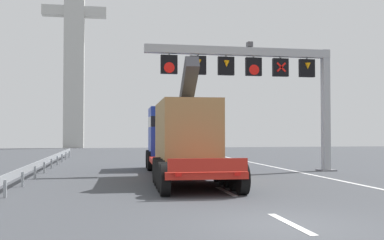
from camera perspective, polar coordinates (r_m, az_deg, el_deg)
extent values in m
plane|color=#424449|center=(11.21, 11.30, -12.67)|extent=(112.00, 112.00, 0.00)
cube|color=silver|center=(11.32, 12.19, -12.53)|extent=(0.20, 2.60, 0.01)
cube|color=silver|center=(16.98, 4.26, -8.88)|extent=(0.20, 2.60, 0.01)
cube|color=silver|center=(22.84, 0.41, -7.01)|extent=(0.20, 2.60, 0.01)
cube|color=silver|center=(28.77, -1.85, -5.89)|extent=(0.20, 2.60, 0.01)
cube|color=silver|center=(34.74, -3.33, -5.16)|extent=(0.20, 2.60, 0.01)
cube|color=silver|center=(40.73, -4.37, -4.63)|extent=(0.20, 2.60, 0.01)
cube|color=silver|center=(46.73, -5.15, -4.24)|extent=(0.20, 2.60, 0.01)
cube|color=silver|center=(24.57, 14.43, -6.58)|extent=(0.20, 63.00, 0.01)
cube|color=#9EA0A5|center=(27.04, 16.34, 1.18)|extent=(0.40, 0.40, 6.89)
cube|color=slate|center=(27.09, 16.40, -6.02)|extent=(0.90, 0.90, 0.08)
cube|color=#9EA0A5|center=(25.54, 5.99, 8.50)|extent=(10.51, 0.44, 0.44)
cube|color=#4C4C51|center=(25.77, 7.20, 9.32)|extent=(0.28, 0.40, 0.28)
cube|color=black|center=(26.77, 14.14, 6.29)|extent=(0.89, 0.24, 1.01)
cube|color=#9EA0A5|center=(26.85, 14.13, 7.46)|extent=(0.08, 0.08, 0.16)
cone|color=orange|center=(26.67, 14.25, 6.54)|extent=(0.32, 0.32, 0.35)
cube|color=black|center=(26.16, 10.98, 6.45)|extent=(0.89, 0.24, 1.01)
cube|color=#9EA0A5|center=(26.25, 10.98, 7.65)|extent=(0.08, 0.08, 0.16)
cube|color=red|center=(26.04, 11.09, 6.49)|extent=(0.55, 0.02, 0.55)
cube|color=red|center=(26.04, 11.09, 6.49)|extent=(0.55, 0.02, 0.55)
cube|color=black|center=(25.64, 7.69, 6.60)|extent=(0.89, 0.24, 1.01)
cube|color=#9EA0A5|center=(25.72, 7.68, 7.82)|extent=(0.08, 0.08, 0.16)
cone|color=red|center=(25.49, 7.78, 6.24)|extent=(0.57, 0.02, 0.57)
cube|color=black|center=(25.20, 4.27, 6.74)|extent=(0.89, 0.24, 1.01)
cube|color=#9EA0A5|center=(25.28, 4.26, 7.98)|extent=(0.08, 0.08, 0.16)
cone|color=orange|center=(25.09, 4.34, 7.01)|extent=(0.32, 0.32, 0.35)
cube|color=black|center=(24.85, 0.73, 6.85)|extent=(0.89, 0.24, 1.01)
cube|color=#9EA0A5|center=(24.94, 0.73, 8.11)|extent=(0.08, 0.08, 0.16)
cone|color=orange|center=(24.74, 0.79, 7.12)|extent=(0.32, 0.32, 0.35)
cube|color=black|center=(24.60, -2.89, 6.94)|extent=(0.89, 0.24, 1.01)
cube|color=#9EA0A5|center=(24.69, -2.89, 8.21)|extent=(0.08, 0.08, 0.16)
cone|color=red|center=(24.45, -2.85, 6.56)|extent=(0.57, 0.02, 0.57)
cube|color=red|center=(20.26, -0.65, -5.65)|extent=(3.19, 10.50, 0.24)
cube|color=red|center=(15.03, 2.01, -5.64)|extent=(2.66, 0.18, 0.44)
cylinder|color=black|center=(15.67, -3.40, -7.49)|extent=(0.36, 1.11, 1.10)
cylinder|color=black|center=(16.12, 6.28, -7.32)|extent=(0.36, 1.11, 1.10)
cylinder|color=black|center=(16.71, -3.71, -7.12)|extent=(0.36, 1.11, 1.10)
cylinder|color=black|center=(17.14, 5.40, -6.98)|extent=(0.36, 1.11, 1.10)
cylinder|color=black|center=(17.76, -3.98, -6.80)|extent=(0.36, 1.11, 1.10)
cylinder|color=black|center=(18.16, 4.61, -6.68)|extent=(0.36, 1.11, 1.10)
cylinder|color=black|center=(18.80, -4.21, -6.51)|extent=(0.36, 1.11, 1.10)
cylinder|color=black|center=(19.18, 3.91, -6.41)|extent=(0.36, 1.11, 1.10)
cylinder|color=black|center=(19.84, -4.43, -6.25)|extent=(0.36, 1.11, 1.10)
cylinder|color=black|center=(20.20, 3.28, -6.17)|extent=(0.36, 1.11, 1.10)
cube|color=#1E38AD|center=(27.26, -2.62, -1.73)|extent=(2.69, 3.29, 3.10)
cube|color=black|center=(27.27, -2.62, -0.26)|extent=(2.72, 3.31, 0.60)
cylinder|color=black|center=(28.09, -5.42, -4.88)|extent=(0.38, 1.11, 1.10)
cylinder|color=black|center=(28.34, -0.19, -4.86)|extent=(0.38, 1.11, 1.10)
cylinder|color=black|center=(26.10, -5.21, -5.13)|extent=(0.38, 1.11, 1.10)
cylinder|color=black|center=(26.36, 0.41, -5.10)|extent=(0.38, 1.11, 1.10)
cube|color=#9E7A47|center=(20.61, -0.80, -1.49)|extent=(2.59, 5.80, 2.70)
cube|color=#2D2D33|center=(19.86, -0.47, 4.15)|extent=(0.67, 2.96, 2.29)
cube|color=red|center=(14.87, -1.70, -6.84)|extent=(0.20, 0.07, 0.12)
cube|color=red|center=(15.22, 5.70, -6.71)|extent=(0.20, 0.07, 0.12)
cube|color=#999EA3|center=(25.71, -18.09, -5.00)|extent=(0.04, 34.40, 0.32)
cube|color=#999EA3|center=(16.50, -22.31, -7.95)|extent=(0.10, 0.10, 0.60)
cube|color=#999EA3|center=(19.56, -20.40, -6.95)|extent=(0.10, 0.10, 0.60)
cube|color=#999EA3|center=(22.63, -19.01, -6.23)|extent=(0.10, 0.10, 0.60)
cube|color=#999EA3|center=(25.72, -17.96, -5.67)|extent=(0.10, 0.10, 0.60)
cube|color=#999EA3|center=(28.81, -17.13, -5.23)|extent=(0.10, 0.10, 0.60)
cube|color=#999EA3|center=(31.92, -16.47, -4.88)|extent=(0.10, 0.10, 0.60)
cube|color=#999EA3|center=(35.02, -15.92, -4.59)|extent=(0.10, 0.10, 0.60)
cube|color=#999EA3|center=(38.13, -15.47, -4.34)|extent=(0.10, 0.10, 0.60)
cube|color=#999EA3|center=(41.24, -15.08, -4.13)|extent=(0.10, 0.10, 0.60)
cube|color=#B7B7B2|center=(68.68, -14.48, 9.89)|extent=(2.80, 2.00, 31.59)
cube|color=#B7B7B2|center=(69.53, -14.45, 12.96)|extent=(9.00, 1.60, 1.40)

